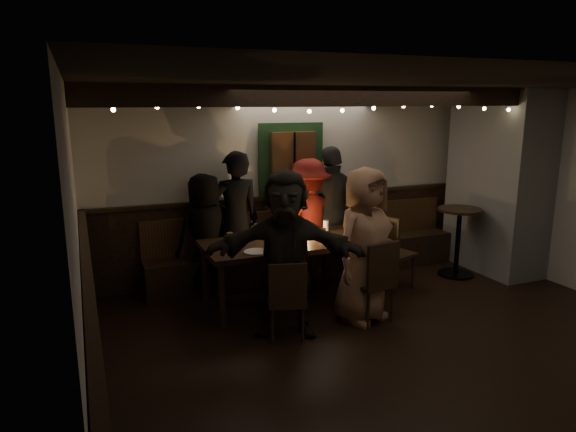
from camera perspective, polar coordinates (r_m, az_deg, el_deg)
name	(u,v)px	position (r m, az deg, el deg)	size (l,w,h in m)	color
room	(409,207)	(6.98, 13.28, 1.03)	(6.02, 5.01, 2.62)	black
dining_table	(294,246)	(6.24, 0.69, -3.30)	(2.21, 0.95, 0.96)	black
chair_near_left	(287,296)	(5.32, -0.14, -8.89)	(0.48, 0.48, 0.86)	black
chair_near_right	(376,278)	(5.78, 9.78, -6.76)	(0.49, 0.49, 0.95)	black
chair_end	(390,248)	(6.86, 11.27, -3.49)	(0.56, 0.56, 1.00)	black
high_top	(458,233)	(7.63, 18.40, -1.84)	(0.61, 0.61, 0.97)	black
person_a	(205,234)	(6.67, -9.17, -1.94)	(0.76, 0.50, 1.56)	black
person_b	(236,221)	(6.71, -5.85, -0.54)	(0.67, 0.44, 1.83)	black
person_c	(278,229)	(6.85, -1.15, -1.49)	(0.74, 0.58, 1.53)	beige
person_d	(308,220)	(7.04, 2.28, -0.46)	(1.09, 0.63, 1.69)	maroon
person_e	(332,213)	(7.16, 4.91, 0.38)	(1.08, 0.45, 1.85)	black
person_f	(285,253)	(5.36, -0.28, -4.18)	(1.64, 0.52, 1.77)	black
person_g	(364,245)	(5.76, 8.43, -3.23)	(0.86, 0.56, 1.75)	#AA7657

